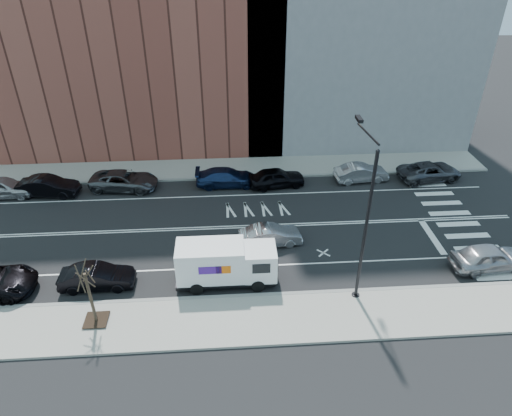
{
  "coord_description": "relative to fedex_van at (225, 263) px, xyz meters",
  "views": [
    {
      "loc": [
        0.15,
        -25.97,
        17.78
      ],
      "look_at": [
        1.94,
        0.13,
        1.4
      ],
      "focal_mm": 32.0,
      "sensor_mm": 36.0,
      "label": 1
    }
  ],
  "objects": [
    {
      "name": "street_tree",
      "position": [
        -6.8,
        -2.8,
        0.07
      ],
      "size": [
        1.2,
        1.2,
        3.75
      ],
      "color": "black",
      "rests_on": "ground"
    },
    {
      "name": "near_parked_front",
      "position": [
        15.79,
        0.18,
        -0.59
      ],
      "size": [
        4.79,
        2.25,
        1.58
      ],
      "primitive_type": "imported",
      "rotation": [
        0.0,
        0.0,
        1.66
      ],
      "color": "#A6A6AB",
      "rests_on": "ground"
    },
    {
      "name": "far_parked_d",
      "position": [
        0.2,
        11.57,
        -0.67
      ],
      "size": [
        4.87,
        1.99,
        1.41
      ],
      "primitive_type": "imported",
      "rotation": [
        0.0,
        0.0,
        1.57
      ],
      "color": "#16264E",
      "rests_on": "ground"
    },
    {
      "name": "bldg_brick",
      "position": [
        -7.8,
        21.2,
        9.62
      ],
      "size": [
        26.0,
        10.0,
        22.0
      ],
      "primitive_type": "cube",
      "color": "brown",
      "rests_on": "ground"
    },
    {
      "name": "far_parked_e",
      "position": [
        4.12,
        11.16,
        -0.62
      ],
      "size": [
        4.64,
        2.38,
        1.51
      ],
      "primitive_type": "imported",
      "rotation": [
        0.0,
        0.0,
        1.71
      ],
      "color": "black",
      "rests_on": "ground"
    },
    {
      "name": "ground",
      "position": [
        0.2,
        5.6,
        -1.38
      ],
      "size": [
        120.0,
        120.0,
        0.0
      ],
      "primitive_type": "plane",
      "color": "black",
      "rests_on": "ground"
    },
    {
      "name": "far_parked_f",
      "position": [
        11.04,
        11.58,
        -0.67
      ],
      "size": [
        4.42,
        1.92,
        1.41
      ],
      "primitive_type": "imported",
      "rotation": [
        0.0,
        0.0,
        1.67
      ],
      "color": "#A2A1A6",
      "rests_on": "ground"
    },
    {
      "name": "driving_sedan",
      "position": [
        2.91,
        3.49,
        -0.71
      ],
      "size": [
        4.18,
        1.88,
        1.33
      ],
      "primitive_type": "imported",
      "rotation": [
        0.0,
        0.0,
        1.69
      ],
      "color": "#A1A1A5",
      "rests_on": "ground"
    },
    {
      "name": "sidewalk_near",
      "position": [
        0.2,
        -3.2,
        -1.3
      ],
      "size": [
        44.0,
        3.6,
        0.15
      ],
      "primitive_type": "cube",
      "color": "gray",
      "rests_on": "ground"
    },
    {
      "name": "far_parked_a",
      "position": [
        -16.8,
        11.0,
        -0.59
      ],
      "size": [
        4.65,
        1.96,
        1.57
      ],
      "primitive_type": "imported",
      "rotation": [
        0.0,
        0.0,
        1.59
      ],
      "color": "#A9A8AD",
      "rests_on": "ground"
    },
    {
      "name": "streetlight",
      "position": [
        7.2,
        -1.31,
        3.7
      ],
      "size": [
        0.44,
        4.02,
        9.34
      ],
      "color": "black",
      "rests_on": "ground"
    },
    {
      "name": "near_parked_rear_a",
      "position": [
        -7.33,
        0.09,
        -0.69
      ],
      "size": [
        4.2,
        1.52,
        1.38
      ],
      "primitive_type": "imported",
      "rotation": [
        0.0,
        0.0,
        1.59
      ],
      "color": "black",
      "rests_on": "ground"
    },
    {
      "name": "far_parked_g",
      "position": [
        16.64,
        11.45,
        -0.67
      ],
      "size": [
        5.38,
        3.01,
        1.42
      ],
      "primitive_type": "imported",
      "rotation": [
        0.0,
        0.0,
        1.7
      ],
      "color": "#44454A",
      "rests_on": "ground"
    },
    {
      "name": "crosswalk",
      "position": [
        16.2,
        5.6,
        -1.37
      ],
      "size": [
        3.0,
        14.0,
        0.01
      ],
      "primitive_type": null,
      "color": "white",
      "rests_on": "ground"
    },
    {
      "name": "fedex_van",
      "position": [
        0.0,
        0.0,
        0.0
      ],
      "size": [
        5.76,
        2.08,
        2.63
      ],
      "rotation": [
        0.0,
        0.0,
        -0.0
      ],
      "color": "black",
      "rests_on": "ground"
    },
    {
      "name": "road_markings",
      "position": [
        0.2,
        5.6,
        -1.37
      ],
      "size": [
        40.0,
        8.6,
        0.01
      ],
      "primitive_type": null,
      "color": "white",
      "rests_on": "ground"
    },
    {
      "name": "curb_near",
      "position": [
        0.2,
        -1.4,
        -1.29
      ],
      "size": [
        44.0,
        0.25,
        0.17
      ],
      "primitive_type": "cube",
      "color": "gray",
      "rests_on": "ground"
    },
    {
      "name": "curb_far",
      "position": [
        0.2,
        12.6,
        -1.29
      ],
      "size": [
        44.0,
        0.25,
        0.17
      ],
      "primitive_type": "cube",
      "color": "gray",
      "rests_on": "ground"
    },
    {
      "name": "far_parked_b",
      "position": [
        -13.4,
        10.95,
        -0.63
      ],
      "size": [
        4.66,
        1.97,
        1.49
      ],
      "primitive_type": "imported",
      "rotation": [
        0.0,
        0.0,
        1.48
      ],
      "color": "black",
      "rests_on": "ground"
    },
    {
      "name": "far_parked_c",
      "position": [
        -7.8,
        11.56,
        -0.66
      ],
      "size": [
        5.44,
        2.97,
        1.45
      ],
      "primitive_type": "imported",
      "rotation": [
        0.0,
        0.0,
        1.46
      ],
      "color": "#48494F",
      "rests_on": "ground"
    },
    {
      "name": "sidewalk_far",
      "position": [
        0.2,
        14.4,
        -1.3
      ],
      "size": [
        44.0,
        3.6,
        0.15
      ],
      "primitive_type": "cube",
      "color": "gray",
      "rests_on": "ground"
    }
  ]
}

